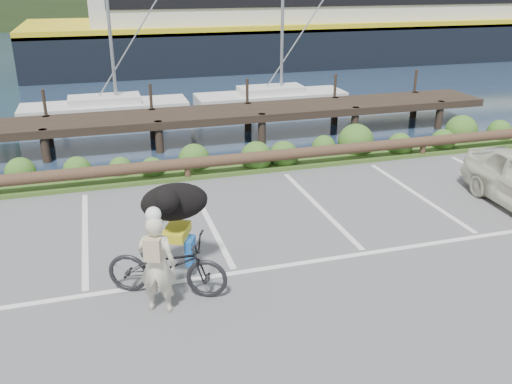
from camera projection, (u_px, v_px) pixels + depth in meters
ground at (230, 263)px, 10.11m from camera, size 72.00×72.00×0.00m
harbor_backdrop at (105, 12)px, 80.03m from camera, size 170.00×160.00×30.00m
vegetation_strip at (183, 169)px, 14.80m from camera, size 34.00×1.60×0.10m
log_rail at (188, 180)px, 14.20m from camera, size 32.00×0.30×0.60m
bicycle at (167, 265)px, 8.94m from camera, size 2.15×1.48×1.07m
cyclist at (157, 264)px, 8.39m from camera, size 0.71×0.61×1.65m
dog at (175, 202)px, 9.22m from camera, size 0.98×1.28×0.66m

